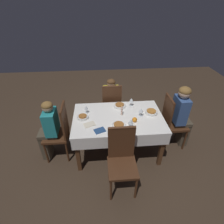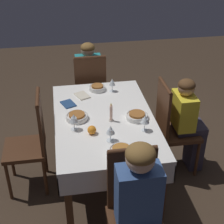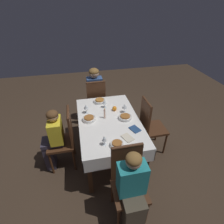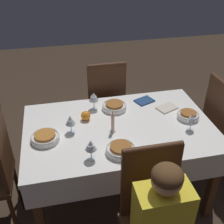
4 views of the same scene
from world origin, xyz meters
name	(u,v)px [view 2 (image 2 of 4)]	position (x,y,z in m)	size (l,w,h in m)	color
ground_plane	(105,177)	(0.00, 0.00, 0.00)	(8.00, 8.00, 0.00)	#3D2D21
dining_table	(104,125)	(0.00, 0.00, 0.64)	(1.44, 0.92, 0.73)	white
chair_west	(134,207)	(-0.95, -0.08, 0.54)	(0.39, 0.39, 1.00)	#472816
chair_east	(90,89)	(0.95, 0.04, 0.54)	(0.39, 0.39, 1.00)	#472816
chair_south	(172,125)	(0.05, -0.68, 0.54)	(0.39, 0.39, 1.00)	#472816
chair_north	(32,140)	(0.02, 0.68, 0.54)	(0.39, 0.39, 1.00)	#472816
person_adult_denim	(140,211)	(-1.10, -0.08, 0.67)	(0.34, 0.30, 1.18)	#4C4233
person_child_teal	(88,80)	(1.11, 0.04, 0.59)	(0.33, 0.30, 1.08)	#4C4233
person_child_yellow	(188,121)	(0.05, -0.85, 0.57)	(0.30, 0.33, 1.04)	#383342
bowl_west	(121,151)	(-0.55, -0.06, 0.76)	(0.20, 0.20, 0.06)	white
wine_glass_west	(110,130)	(-0.36, 0.00, 0.84)	(0.07, 0.07, 0.15)	white
bowl_east	(97,88)	(0.56, -0.01, 0.76)	(0.17, 0.17, 0.06)	white
wine_glass_east	(112,82)	(0.51, -0.16, 0.83)	(0.06, 0.06, 0.15)	white
bowl_south	(137,116)	(-0.06, -0.30, 0.76)	(0.20, 0.20, 0.06)	white
wine_glass_south	(145,120)	(-0.26, -0.32, 0.84)	(0.08, 0.08, 0.15)	white
bowl_north	(77,116)	(0.02, 0.25, 0.76)	(0.20, 0.20, 0.06)	white
wine_glass_north	(74,119)	(-0.15, 0.29, 0.84)	(0.08, 0.08, 0.16)	white
candle_centerpiece	(111,114)	(-0.06, -0.05, 0.80)	(0.05, 0.05, 0.18)	beige
orange_fruit	(92,130)	(-0.24, 0.14, 0.77)	(0.08, 0.08, 0.08)	orange
napkin_red_folded	(68,104)	(0.30, 0.32, 0.74)	(0.19, 0.16, 0.01)	navy
napkin_spare_side	(82,95)	(0.45, 0.16, 0.74)	(0.20, 0.17, 0.01)	beige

